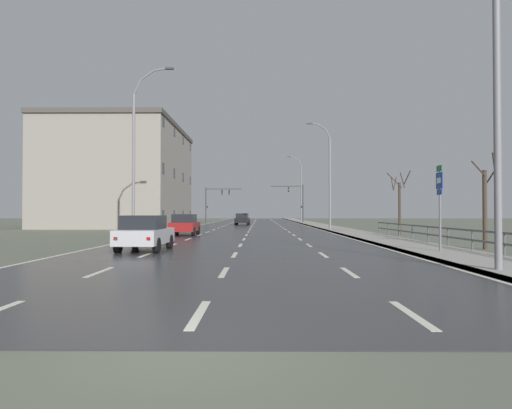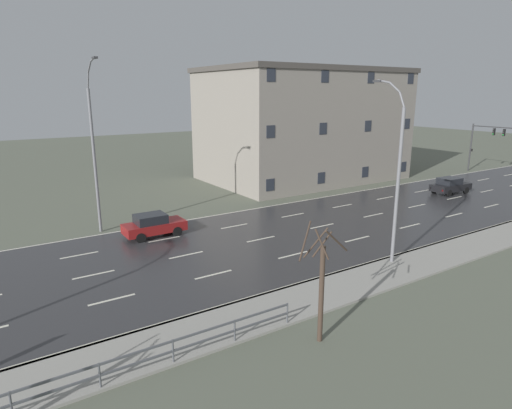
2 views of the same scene
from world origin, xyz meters
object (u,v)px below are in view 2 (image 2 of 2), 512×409
object	(u,v)px
street_lamp_left_bank	(94,152)
car_near_right	(154,225)
traffic_signal_left	(484,139)
car_mid_centre	(450,185)
street_lamp_midground	(396,177)
brick_building	(303,125)

from	to	relation	value
street_lamp_left_bank	car_near_right	xyz separation A→B (m)	(2.88, 2.77, -4.85)
street_lamp_left_bank	traffic_signal_left	distance (m)	45.00
car_mid_centre	car_near_right	distance (m)	28.81
street_lamp_midground	car_mid_centre	world-z (taller)	street_lamp_midground
street_lamp_left_bank	brick_building	world-z (taller)	brick_building
street_lamp_left_bank	brick_building	size ratio (longest dim) A/B	0.55
street_lamp_midground	traffic_signal_left	world-z (taller)	street_lamp_midground
street_lamp_left_bank	car_mid_centre	xyz separation A→B (m)	(6.03, 31.40, -4.85)
street_lamp_midground	car_near_right	distance (m)	15.98
car_mid_centre	brick_building	size ratio (longest dim) A/B	0.20
traffic_signal_left	car_mid_centre	size ratio (longest dim) A/B	1.43
car_near_right	car_mid_centre	bearing A→B (deg)	83.44
car_mid_centre	brick_building	xyz separation A→B (m)	(-14.22, -6.91, 5.23)
street_lamp_left_bank	street_lamp_midground	bearing A→B (deg)	39.87
traffic_signal_left	car_mid_centre	world-z (taller)	traffic_signal_left
car_near_right	brick_building	distance (m)	24.93
traffic_signal_left	brick_building	world-z (taller)	brick_building
street_lamp_left_bank	car_near_right	size ratio (longest dim) A/B	2.83
traffic_signal_left	street_lamp_left_bank	bearing A→B (deg)	-91.35
street_lamp_midground	brick_building	distance (m)	26.05
street_lamp_left_bank	traffic_signal_left	xyz separation A→B (m)	(1.06, 44.96, -1.59)
car_mid_centre	brick_building	world-z (taller)	brick_building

